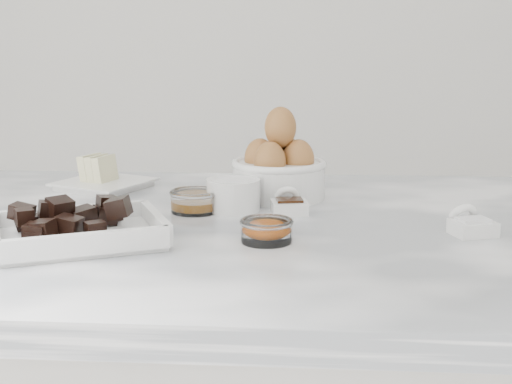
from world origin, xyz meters
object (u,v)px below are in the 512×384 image
chocolate_dish (78,226)px  egg_bowl (279,169)px  butter_plate (103,178)px  vanilla_spoon (289,204)px  sugar_ramekin (233,193)px  honey_bowl (195,200)px  zest_bowl (267,230)px  salt_spoon (470,224)px

chocolate_dish → egg_bowl: (0.26, 0.30, 0.03)m
butter_plate → vanilla_spoon: bearing=-25.7°
vanilla_spoon → egg_bowl: bearing=100.4°
chocolate_dish → sugar_ramekin: chocolate_dish is taller
butter_plate → honey_bowl: size_ratio=2.37×
chocolate_dish → zest_bowl: chocolate_dish is taller
honey_bowl → salt_spoon: salt_spoon is taller
butter_plate → salt_spoon: 0.67m
zest_bowl → salt_spoon: size_ratio=0.91×
chocolate_dish → honey_bowl: chocolate_dish is taller
chocolate_dish → salt_spoon: chocolate_dish is taller
sugar_ramekin → egg_bowl: size_ratio=0.52×
vanilla_spoon → salt_spoon: 0.28m
zest_bowl → salt_spoon: salt_spoon is taller
chocolate_dish → butter_plate: bearing=101.1°
egg_bowl → honey_bowl: 0.17m
chocolate_dish → vanilla_spoon: 0.34m
zest_bowl → vanilla_spoon: (0.03, 0.17, -0.00)m
egg_bowl → zest_bowl: egg_bowl is taller
egg_bowl → honey_bowl: size_ratio=2.01×
honey_bowl → zest_bowl: (0.12, -0.17, -0.00)m
chocolate_dish → salt_spoon: 0.54m
vanilla_spoon → butter_plate: bearing=154.3°
chocolate_dish → butter_plate: 0.37m
honey_bowl → zest_bowl: honey_bowl is taller
salt_spoon → chocolate_dish: bearing=-171.0°
honey_bowl → chocolate_dish: bearing=-124.0°
zest_bowl → honey_bowl: bearing=126.4°
chocolate_dish → honey_bowl: size_ratio=3.31×
zest_bowl → salt_spoon: (0.28, 0.06, -0.00)m
chocolate_dish → butter_plate: butter_plate is taller
egg_bowl → honey_bowl: egg_bowl is taller
chocolate_dish → egg_bowl: bearing=49.7°
sugar_ramekin → honey_bowl: 0.06m
chocolate_dish → vanilla_spoon: chocolate_dish is taller
egg_bowl → chocolate_dish: bearing=-130.3°
chocolate_dish → salt_spoon: size_ratio=3.36×
egg_bowl → vanilla_spoon: (0.02, -0.11, -0.04)m
butter_plate → egg_bowl: egg_bowl is taller
butter_plate → zest_bowl: 0.47m
vanilla_spoon → salt_spoon: bearing=-23.0°
egg_bowl → vanilla_spoon: size_ratio=2.23×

